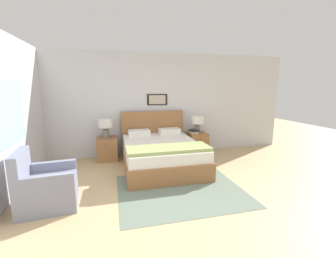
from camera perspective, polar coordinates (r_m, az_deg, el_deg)
ground_plane at (r=3.36m, az=5.75°, el=-20.74°), size 16.00×16.00×0.00m
wall_back at (r=5.87m, az=-4.25°, el=6.25°), size 7.53×0.09×2.60m
wall_left at (r=4.51m, az=-34.74°, el=3.07°), size 0.08×5.45×2.60m
area_rug_main at (r=4.01m, az=3.19°, el=-15.17°), size 2.11×1.77×0.01m
bed at (r=4.98m, az=-1.79°, el=-6.13°), size 1.61×2.09×1.13m
armchair at (r=3.83m, az=-28.67°, el=-12.95°), size 0.83×0.77×0.88m
nightstand_near_window at (r=5.64m, az=-15.16°, el=-4.86°), size 0.47×0.51×0.55m
nightstand_by_door at (r=6.04m, az=7.41°, el=-3.54°), size 0.47×0.51×0.55m
table_lamp_near_window at (r=5.50m, az=-15.58°, el=1.02°), size 0.33×0.33×0.45m
table_lamp_by_door at (r=5.90m, az=7.52°, el=1.97°), size 0.33×0.33×0.45m
book_thick_bottom at (r=5.89m, az=6.68°, el=-0.95°), size 0.23×0.27×0.04m
book_hardcover_middle at (r=5.89m, az=6.69°, el=-0.67°), size 0.22×0.23×0.02m
book_novel_upper at (r=5.88m, az=6.70°, el=-0.37°), size 0.24×0.27×0.04m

